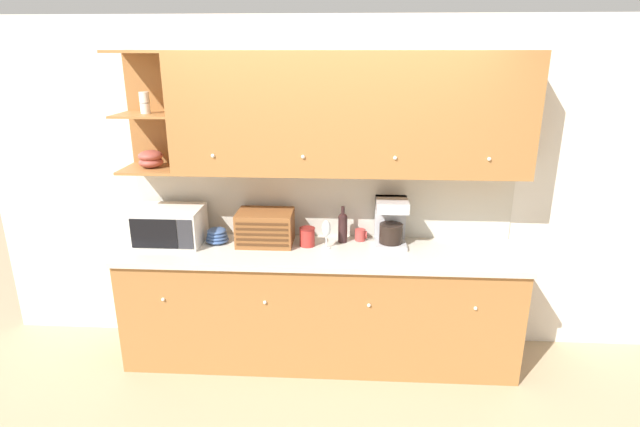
% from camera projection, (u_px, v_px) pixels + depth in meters
% --- Properties ---
extents(ground_plane, '(24.00, 24.00, 0.00)m').
position_uv_depth(ground_plane, '(321.00, 334.00, 4.34)').
color(ground_plane, tan).
extents(wall_back, '(5.37, 0.06, 2.60)m').
position_uv_depth(wall_back, '(322.00, 189.00, 3.96)').
color(wall_back, white).
rests_on(wall_back, ground_plane).
extents(counter_unit, '(2.99, 0.65, 0.92)m').
position_uv_depth(counter_unit, '(319.00, 304.00, 3.90)').
color(counter_unit, '#A36B38').
rests_on(counter_unit, ground_plane).
extents(backsplash_panel, '(2.97, 0.01, 0.57)m').
position_uv_depth(backsplash_panel, '(322.00, 202.00, 3.95)').
color(backsplash_panel, beige).
rests_on(backsplash_panel, counter_unit).
extents(upper_cabinets, '(2.97, 0.40, 0.86)m').
position_uv_depth(upper_cabinets, '(345.00, 114.00, 3.55)').
color(upper_cabinets, '#A36B38').
rests_on(upper_cabinets, backsplash_panel).
extents(microwave, '(0.50, 0.37, 0.28)m').
position_uv_depth(microwave, '(170.00, 226.00, 3.84)').
color(microwave, silver).
rests_on(microwave, counter_unit).
extents(bowl_stack_on_counter, '(0.18, 0.18, 0.12)m').
position_uv_depth(bowl_stack_on_counter, '(217.00, 236.00, 3.88)').
color(bowl_stack_on_counter, '#3D5B93').
rests_on(bowl_stack_on_counter, counter_unit).
extents(bread_box, '(0.42, 0.31, 0.26)m').
position_uv_depth(bread_box, '(265.00, 228.00, 3.84)').
color(bread_box, brown).
rests_on(bread_box, counter_unit).
extents(storage_canister, '(0.12, 0.12, 0.14)m').
position_uv_depth(storage_canister, '(307.00, 237.00, 3.81)').
color(storage_canister, '#B22D28').
rests_on(storage_canister, counter_unit).
extents(wine_glass, '(0.07, 0.07, 0.22)m').
position_uv_depth(wine_glass, '(326.00, 230.00, 3.73)').
color(wine_glass, silver).
rests_on(wine_glass, counter_unit).
extents(wine_bottle, '(0.07, 0.07, 0.29)m').
position_uv_depth(wine_bottle, '(343.00, 226.00, 3.87)').
color(wine_bottle, black).
rests_on(wine_bottle, counter_unit).
extents(mug, '(0.10, 0.08, 0.09)m').
position_uv_depth(mug, '(361.00, 235.00, 3.92)').
color(mug, '#B73D38').
rests_on(mug, counter_unit).
extents(coffee_maker, '(0.24, 0.26, 0.37)m').
position_uv_depth(coffee_maker, '(391.00, 221.00, 3.81)').
color(coffee_maker, '#B7B7BC').
rests_on(coffee_maker, counter_unit).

